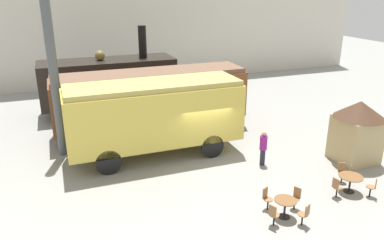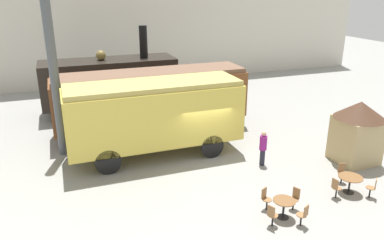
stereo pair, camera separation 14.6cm
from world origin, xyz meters
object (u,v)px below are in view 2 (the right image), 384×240
steam_locomotive (110,80)px  passenger_coach_wooden (152,96)px  visitor_person (263,147)px  cafe_table_mid (350,180)px  ticket_kiosk (358,129)px  cafe_chair_0 (295,197)px  cafe_table_near (284,204)px  passenger_coach_vintage (155,113)px

steam_locomotive → passenger_coach_wooden: 4.81m
visitor_person → cafe_table_mid: bearing=-59.0°
visitor_person → ticket_kiosk: size_ratio=0.56×
cafe_chair_0 → visitor_person: size_ratio=0.51×
cafe_table_near → cafe_chair_0: cafe_chair_0 is taller
cafe_table_mid → cafe_table_near: bearing=-170.4°
cafe_table_mid → visitor_person: bearing=121.0°
passenger_coach_vintage → cafe_chair_0: (3.69, -6.48, -1.71)m
cafe_table_near → visitor_person: (1.44, 4.02, 0.36)m
passenger_coach_vintage → cafe_table_near: bearing=-66.4°
passenger_coach_wooden → cafe_chair_0: (2.99, -9.84, -1.56)m
ticket_kiosk → visitor_person: bearing=165.2°
passenger_coach_wooden → cafe_table_mid: bearing=-58.9°
visitor_person → ticket_kiosk: 4.54m
ticket_kiosk → cafe_table_near: bearing=-153.5°
passenger_coach_wooden → cafe_table_mid: size_ratio=11.32×
cafe_table_near → cafe_chair_0: 0.78m
steam_locomotive → visitor_person: 12.01m
visitor_person → steam_locomotive: bearing=117.0°
passenger_coach_wooden → passenger_coach_vintage: size_ratio=1.30×
passenger_coach_vintage → visitor_person: (4.43, -2.80, -1.30)m
passenger_coach_vintage → cafe_table_near: 7.63m
passenger_coach_vintage → cafe_table_mid: passenger_coach_vintage is taller
cafe_chair_0 → ticket_kiosk: 5.78m
ticket_kiosk → cafe_table_mid: bearing=-134.7°
cafe_table_mid → ticket_kiosk: size_ratio=0.32×
cafe_table_mid → visitor_person: (-2.06, 3.43, 0.33)m
passenger_coach_vintage → cafe_table_mid: size_ratio=8.72×
passenger_coach_wooden → cafe_table_near: size_ratio=13.24×
visitor_person → ticket_kiosk: bearing=-14.8°
steam_locomotive → passenger_coach_vintage: (1.00, -7.86, 0.13)m
passenger_coach_vintage → passenger_coach_wooden: bearing=78.2°
passenger_coach_wooden → cafe_table_near: bearing=-77.3°
cafe_table_mid → visitor_person: size_ratio=0.57×
steam_locomotive → visitor_person: bearing=-63.0°
passenger_coach_vintage → steam_locomotive: bearing=97.2°
cafe_table_near → ticket_kiosk: 6.54m
steam_locomotive → visitor_person: size_ratio=5.10×
steam_locomotive → cafe_table_mid: 16.02m
passenger_coach_wooden → cafe_table_mid: 11.29m
cafe_table_near → cafe_chair_0: size_ratio=0.94×
passenger_coach_vintage → ticket_kiosk: bearing=-24.2°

